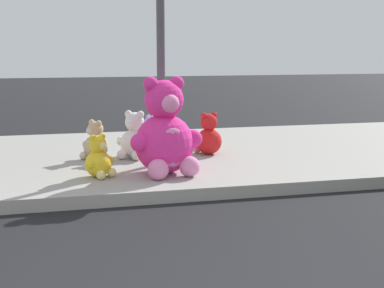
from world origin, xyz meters
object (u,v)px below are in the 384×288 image
(plush_white, at_px, (134,139))
(plush_pink_large, at_px, (165,135))
(plush_lavender, at_px, (149,137))
(sign_pole, at_px, (161,36))
(plush_red, at_px, (208,137))
(plush_yellow, at_px, (99,160))
(plush_tan, at_px, (95,144))

(plush_white, bearing_deg, plush_pink_large, -76.95)
(plush_lavender, bearing_deg, sign_pole, -89.09)
(plush_red, bearing_deg, sign_pole, -147.01)
(sign_pole, height_order, plush_white, sign_pole)
(plush_lavender, height_order, plush_yellow, plush_lavender)
(plush_red, bearing_deg, plush_white, -177.87)
(plush_yellow, bearing_deg, plush_pink_large, -0.98)
(plush_pink_large, bearing_deg, sign_pole, 83.86)
(plush_pink_large, bearing_deg, plush_white, 103.05)
(sign_pole, xyz_separation_m, plush_tan, (-0.86, 0.52, -1.47))
(plush_pink_large, xyz_separation_m, plush_lavender, (0.05, 1.51, -0.26))
(plush_yellow, bearing_deg, plush_tan, 88.90)
(plush_pink_large, relative_size, plush_white, 1.78)
(sign_pole, xyz_separation_m, plush_yellow, (-0.88, -0.57, -1.49))
(plush_yellow, bearing_deg, sign_pole, 32.95)
(plush_pink_large, distance_m, plush_lavender, 1.53)
(plush_tan, height_order, plush_yellow, plush_tan)
(plush_pink_large, distance_m, plush_yellow, 0.86)
(sign_pole, xyz_separation_m, plush_pink_large, (-0.06, -0.58, -1.21))
(plush_pink_large, distance_m, plush_white, 1.11)
(plush_tan, bearing_deg, plush_lavender, 25.80)
(plush_tan, distance_m, plush_yellow, 1.09)
(sign_pole, relative_size, plush_lavender, 5.76)
(sign_pole, bearing_deg, plush_white, 123.06)
(plush_lavender, relative_size, plush_yellow, 1.05)
(plush_white, height_order, plush_yellow, plush_white)
(plush_white, relative_size, plush_yellow, 1.29)
(plush_pink_large, distance_m, plush_red, 1.41)
(plush_red, relative_size, plush_lavender, 1.12)
(sign_pole, xyz_separation_m, plush_white, (-0.31, 0.47, -1.43))
(plush_red, bearing_deg, plush_lavender, 152.96)
(plush_tan, relative_size, plush_yellow, 1.06)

